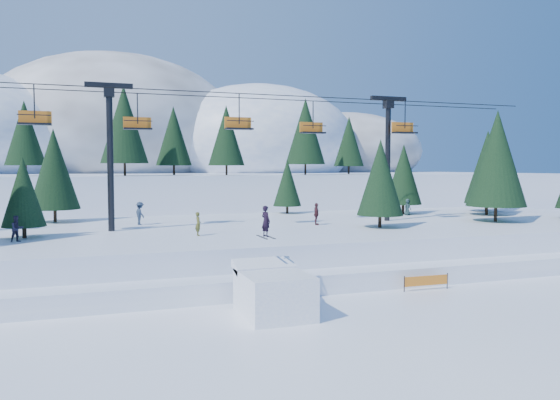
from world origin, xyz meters
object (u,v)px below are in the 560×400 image
object	(u,v)px
chairlift	(241,136)
banner_near	(426,281)
jump_kicker	(274,292)
banner_far	(459,268)

from	to	relation	value
chairlift	banner_near	size ratio (longest dim) A/B	16.57
jump_kicker	banner_near	size ratio (longest dim) A/B	1.78
banner_near	banner_far	size ratio (longest dim) A/B	1.01
jump_kicker	chairlift	xyz separation A→B (m)	(2.80, 15.82, 8.20)
banner_near	jump_kicker	bearing A→B (deg)	-168.05
chairlift	jump_kicker	bearing A→B (deg)	-100.03
banner_far	jump_kicker	bearing A→B (deg)	-161.86
chairlift	banner_near	xyz separation A→B (m)	(7.05, -13.74, -8.78)
jump_kicker	chairlift	size ratio (longest dim) A/B	0.11
jump_kicker	banner_near	bearing A→B (deg)	11.95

